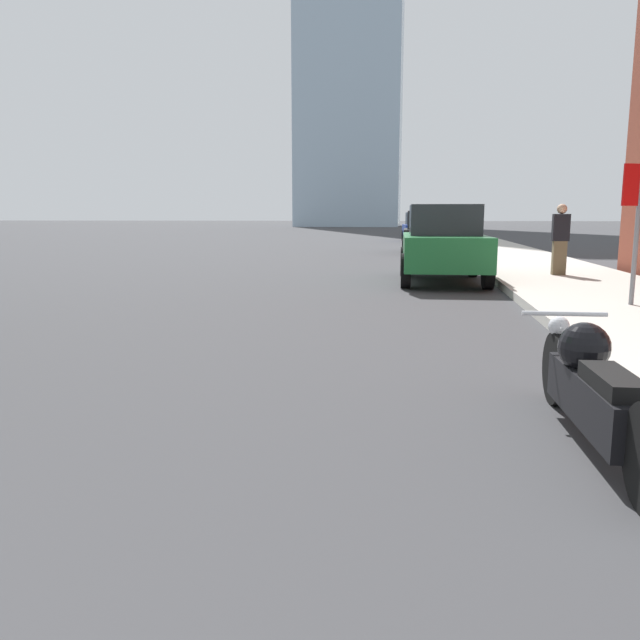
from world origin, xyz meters
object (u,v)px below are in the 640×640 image
(parked_car_blue, at_px, (420,227))
(parked_car_green, at_px, (443,243))
(stop_sign, at_px, (639,210))
(pedestrian, at_px, (560,239))
(motorcycle, at_px, (592,388))
(parked_car_silver, at_px, (421,225))
(parked_car_white, at_px, (418,223))
(parked_car_black, at_px, (427,232))

(parked_car_blue, bearing_deg, parked_car_green, -92.73)
(stop_sign, xyz_separation_m, pedestrian, (0.01, 4.89, -0.61))
(motorcycle, bearing_deg, parked_car_silver, 89.22)
(parked_car_silver, bearing_deg, pedestrian, -81.76)
(parked_car_silver, xyz_separation_m, parked_car_white, (-0.18, 10.58, 0.01))
(parked_car_green, bearing_deg, parked_car_silver, 88.77)
(parked_car_black, bearing_deg, parked_car_silver, 89.52)
(parked_car_silver, relative_size, pedestrian, 2.94)
(parked_car_silver, height_order, pedestrian, pedestrian)
(motorcycle, height_order, parked_car_silver, parked_car_silver)
(motorcycle, xyz_separation_m, parked_car_black, (-0.61, 21.48, 0.45))
(parked_car_black, xyz_separation_m, pedestrian, (2.72, -10.82, 0.13))
(pedestrian, bearing_deg, parked_car_white, 93.54)
(parked_car_black, distance_m, parked_car_white, 35.14)
(pedestrian, bearing_deg, stop_sign, -90.12)
(parked_car_green, xyz_separation_m, pedestrian, (2.61, 0.52, 0.09))
(motorcycle, distance_m, pedestrian, 10.89)
(parked_car_blue, bearing_deg, stop_sign, -87.44)
(motorcycle, xyz_separation_m, pedestrian, (2.11, 10.66, 0.58))
(parked_car_blue, height_order, stop_sign, stop_sign)
(parked_car_silver, relative_size, stop_sign, 2.26)
(motorcycle, height_order, parked_car_green, parked_car_green)
(motorcycle, xyz_separation_m, parked_car_blue, (-0.80, 33.22, 0.46))
(motorcycle, height_order, parked_car_white, parked_car_white)
(parked_car_blue, xyz_separation_m, pedestrian, (2.91, -22.56, 0.13))
(parked_car_silver, bearing_deg, parked_car_blue, -87.18)
(parked_car_silver, bearing_deg, motorcycle, -85.38)
(parked_car_green, height_order, stop_sign, stop_sign)
(motorcycle, distance_m, stop_sign, 6.26)
(parked_car_silver, xyz_separation_m, stop_sign, (2.65, -40.27, 0.74))
(parked_car_green, xyz_separation_m, parked_car_black, (-0.11, 11.34, -0.04))
(parked_car_green, relative_size, pedestrian, 2.74)
(parked_car_black, relative_size, parked_car_blue, 0.94)
(parked_car_black, bearing_deg, motorcycle, -88.71)
(parked_car_black, bearing_deg, stop_sign, -80.54)
(motorcycle, bearing_deg, pedestrian, 77.33)
(parked_car_green, height_order, parked_car_blue, parked_car_green)
(parked_car_white, relative_size, pedestrian, 2.86)
(parked_car_white, bearing_deg, stop_sign, -82.73)
(parked_car_silver, xyz_separation_m, pedestrian, (2.66, -35.38, 0.14))
(parked_car_black, bearing_deg, pedestrian, -76.21)
(parked_car_green, bearing_deg, parked_car_black, 89.25)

